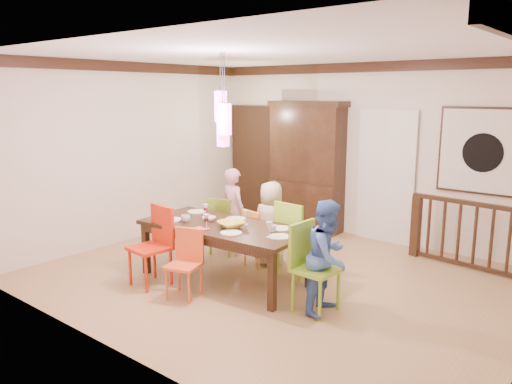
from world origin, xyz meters
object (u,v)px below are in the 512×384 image
Objects in this scene: chair_far_left at (225,221)px; china_hutch at (307,166)px; person_far_left at (234,211)px; dining_table at (224,231)px; chair_end_right at (316,262)px; person_far_mid at (271,223)px; person_end_right at (328,257)px; balustrade at (483,236)px.

chair_far_left is 0.39× the size of china_hutch.
dining_table is at bearing 139.75° from person_far_left.
chair_far_left is (-0.74, 0.82, -0.16)m from dining_table.
chair_end_right is 0.76× the size of person_far_left.
china_hutch is (0.16, 1.97, 0.63)m from chair_far_left.
person_far_mid is at bearing -70.91° from china_hutch.
person_far_mid is (0.66, -1.91, -0.54)m from china_hutch.
person_far_left is at bearing 62.11° from person_end_right.
person_end_right is (2.27, -0.80, 0.13)m from chair_far_left.
china_hutch is (-0.57, 2.79, 0.47)m from dining_table.
chair_end_right is 0.48× the size of balustrade.
balustrade is 1.58× the size of person_far_left.
balustrade is 2.62m from person_end_right.
person_end_right is at bearing 172.45° from person_far_left.
chair_end_right reaches higher than dining_table.
person_far_left is (-0.07, -1.89, -0.48)m from china_hutch.
person_end_right reaches higher than person_far_mid.
balustrade is (3.26, 1.63, -0.01)m from chair_far_left.
dining_table is 1.11m from person_far_left.
china_hutch is at bearing 37.79° from chair_end_right.
person_far_left is at bearing 67.86° from chair_end_right.
china_hutch is 3.52m from person_end_right.
person_end_right reaches higher than chair_end_right.
person_end_right is at bearing 140.85° from person_far_mid.
china_hutch reaches higher than dining_table.
person_far_mid reaches higher than chair_far_left.
person_far_left reaches higher than balustrade.
china_hutch is at bearing 98.18° from dining_table.
chair_far_left is at bearing 55.95° from person_far_left.
dining_table is 3.52m from balustrade.
chair_far_left is 0.20m from person_far_left.
person_far_left is at bearing -149.90° from chair_far_left.
chair_far_left is at bearing -4.43° from person_far_mid.
chair_far_left is at bearing -94.75° from china_hutch.
balustrade is at bearing -164.71° from chair_far_left.
chair_end_right is 0.83× the size of person_far_mid.
dining_table is 2.55× the size of chair_far_left.
balustrade reaches higher than dining_table.
balustrade is (2.53, 2.45, -0.17)m from dining_table.
dining_table is 1.00× the size of china_hutch.
chair_far_left is 2.33m from chair_end_right.
person_far_left reaches higher than dining_table.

